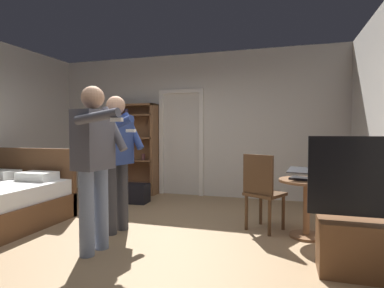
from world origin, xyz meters
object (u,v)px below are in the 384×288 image
(bottle_on_table, at_px, (320,171))
(person_blue_shirt, at_px, (94,157))
(bookshelf, at_px, (134,145))
(wooden_chair, at_px, (262,189))
(person_striped_shirt, at_px, (117,154))
(laptop, at_px, (304,176))
(tv_flatscreen, at_px, (381,236))
(side_table, at_px, (307,198))
(suitcase_dark, at_px, (134,193))

(bottle_on_table, height_order, person_blue_shirt, person_blue_shirt)
(bookshelf, distance_m, person_blue_shirt, 3.17)
(wooden_chair, distance_m, person_striped_shirt, 1.90)
(laptop, bearing_deg, bookshelf, 149.71)
(tv_flatscreen, bearing_deg, person_striped_shirt, 171.08)
(side_table, relative_size, laptop, 1.75)
(laptop, bearing_deg, person_blue_shirt, -152.76)
(tv_flatscreen, relative_size, bottle_on_table, 4.48)
(bottle_on_table, relative_size, person_striped_shirt, 0.16)
(laptop, height_order, person_blue_shirt, person_blue_shirt)
(bottle_on_table, bearing_deg, side_table, 150.26)
(person_blue_shirt, relative_size, suitcase_dark, 3.40)
(side_table, height_order, bottle_on_table, bottle_on_table)
(tv_flatscreen, height_order, person_blue_shirt, person_blue_shirt)
(laptop, distance_m, person_blue_shirt, 2.41)
(wooden_chair, relative_size, suitcase_dark, 1.92)
(laptop, xyz_separation_m, person_blue_shirt, (-2.13, -1.10, 0.26))
(bottle_on_table, distance_m, person_striped_shirt, 2.47)
(bottle_on_table, height_order, wooden_chair, wooden_chair)
(side_table, distance_m, wooden_chair, 0.54)
(bookshelf, xyz_separation_m, person_striped_shirt, (0.97, -2.32, -0.00))
(side_table, height_order, person_striped_shirt, person_striped_shirt)
(bottle_on_table, xyz_separation_m, person_blue_shirt, (-2.31, -1.06, 0.20))
(person_striped_shirt, bearing_deg, suitcase_dark, 110.04)
(person_striped_shirt, bearing_deg, person_blue_shirt, -79.70)
(bookshelf, relative_size, tv_flatscreen, 1.49)
(laptop, distance_m, bottle_on_table, 0.20)
(side_table, relative_size, wooden_chair, 0.71)
(bookshelf, relative_size, laptop, 4.59)
(laptop, bearing_deg, tv_flatscreen, -56.29)
(side_table, distance_m, person_striped_shirt, 2.40)
(person_blue_shirt, bearing_deg, laptop, 27.24)
(bookshelf, xyz_separation_m, person_blue_shirt, (1.09, -2.98, 0.02))
(side_table, xyz_separation_m, laptop, (-0.04, -0.04, 0.28))
(bookshelf, distance_m, person_striped_shirt, 2.51)
(side_table, xyz_separation_m, wooden_chair, (-0.53, 0.08, 0.07))
(bookshelf, xyz_separation_m, side_table, (3.26, -1.84, -0.52))
(suitcase_dark, bearing_deg, person_striped_shirt, -72.48)
(person_striped_shirt, distance_m, suitcase_dark, 1.82)
(side_table, height_order, wooden_chair, wooden_chair)
(wooden_chair, relative_size, person_striped_shirt, 0.57)
(tv_flatscreen, relative_size, side_table, 1.77)
(person_striped_shirt, bearing_deg, side_table, 11.82)
(tv_flatscreen, bearing_deg, bottle_on_table, 115.78)
(bottle_on_table, relative_size, person_blue_shirt, 0.16)
(bookshelf, height_order, laptop, bookshelf)
(tv_flatscreen, bearing_deg, wooden_chair, 137.16)
(bookshelf, relative_size, person_striped_shirt, 1.07)
(bookshelf, distance_m, wooden_chair, 3.28)
(person_blue_shirt, bearing_deg, wooden_chair, 36.62)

